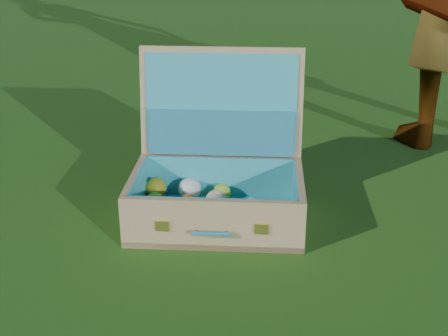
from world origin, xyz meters
The scene contains 3 objects.
ground centered at (0.00, 0.00, 0.00)m, with size 60.00×60.00×0.00m, color #215114.
stray_ball centered at (-0.44, 0.00, 0.04)m, with size 0.07×0.07×0.07m, color teal.
suitcase centered at (-0.19, -0.08, 0.14)m, with size 0.60×0.54×0.49m.
Camera 1 is at (0.40, -1.73, 0.88)m, focal length 50.00 mm.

